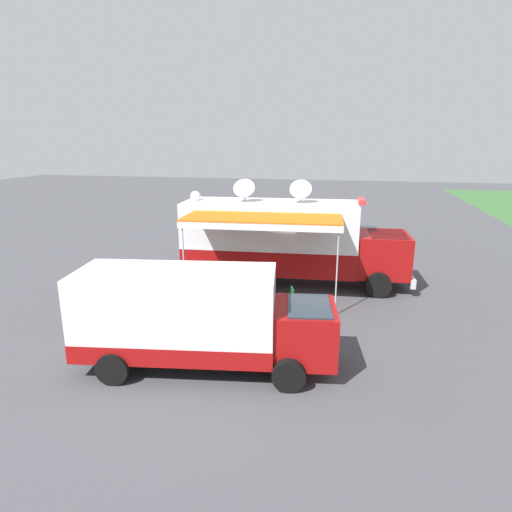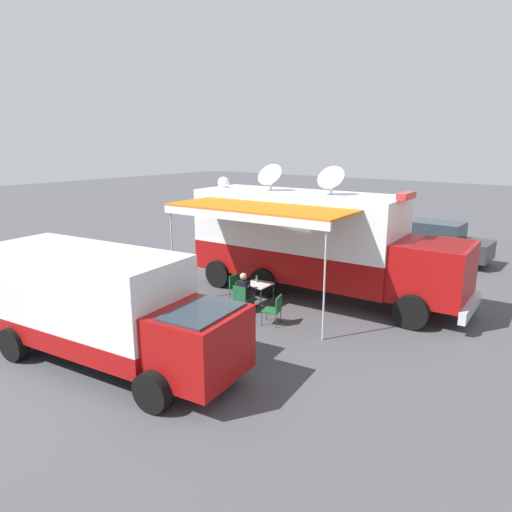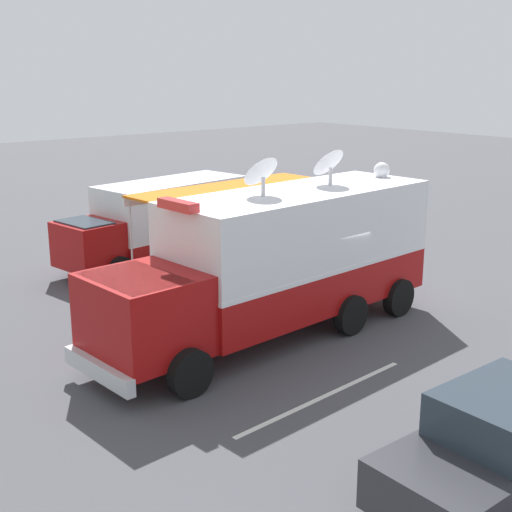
{
  "view_description": "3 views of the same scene",
  "coord_description": "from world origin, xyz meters",
  "px_view_note": "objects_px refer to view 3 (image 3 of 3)",
  "views": [
    {
      "loc": [
        17.53,
        3.17,
        6.0
      ],
      "look_at": [
        1.67,
        -0.24,
        1.6
      ],
      "focal_mm": 30.13,
      "sensor_mm": 36.0,
      "label": 1
    },
    {
      "loc": [
        13.4,
        8.59,
        5.18
      ],
      "look_at": [
        1.46,
        -0.66,
        1.45
      ],
      "focal_mm": 32.48,
      "sensor_mm": 36.0,
      "label": 2
    },
    {
      "loc": [
        -12.21,
        11.47,
        6.35
      ],
      "look_at": [
        1.15,
        0.46,
        1.69
      ],
      "focal_mm": 48.86,
      "sensor_mm": 36.0,
      "label": 3
    }
  ],
  "objects_px": {
    "folding_chair_beside_table": "(272,281)",
    "folding_chair_spare_by_truck": "(188,288)",
    "folding_chair_at_table": "(232,280)",
    "support_truck": "(160,222)",
    "car_behind_truck": "(501,448)",
    "water_bottle": "(258,276)",
    "seated_responder": "(237,277)",
    "command_truck": "(277,257)",
    "trash_bin": "(255,262)",
    "folding_table": "(250,281)"
  },
  "relations": [
    {
      "from": "water_bottle",
      "to": "folding_chair_at_table",
      "type": "relative_size",
      "value": 0.26
    },
    {
      "from": "water_bottle",
      "to": "trash_bin",
      "type": "bearing_deg",
      "value": -37.72
    },
    {
      "from": "seated_responder",
      "to": "car_behind_truck",
      "type": "relative_size",
      "value": 0.3
    },
    {
      "from": "folding_chair_beside_table",
      "to": "car_behind_truck",
      "type": "bearing_deg",
      "value": 158.84
    },
    {
      "from": "folding_chair_spare_by_truck",
      "to": "trash_bin",
      "type": "bearing_deg",
      "value": -72.39
    },
    {
      "from": "folding_chair_at_table",
      "to": "trash_bin",
      "type": "bearing_deg",
      "value": -56.6
    },
    {
      "from": "support_truck",
      "to": "car_behind_truck",
      "type": "bearing_deg",
      "value": 167.32
    },
    {
      "from": "folding_chair_at_table",
      "to": "folding_chair_spare_by_truck",
      "type": "distance_m",
      "value": 1.4
    },
    {
      "from": "command_truck",
      "to": "folding_chair_beside_table",
      "type": "distance_m",
      "value": 3.1
    },
    {
      "from": "command_truck",
      "to": "support_truck",
      "type": "bearing_deg",
      "value": -10.23
    },
    {
      "from": "folding_chair_spare_by_truck",
      "to": "support_truck",
      "type": "xyz_separation_m",
      "value": [
        4.42,
        -1.89,
        0.87
      ]
    },
    {
      "from": "folding_chair_at_table",
      "to": "trash_bin",
      "type": "relative_size",
      "value": 0.96
    },
    {
      "from": "trash_bin",
      "to": "folding_chair_spare_by_truck",
      "type": "bearing_deg",
      "value": 107.61
    },
    {
      "from": "trash_bin",
      "to": "car_behind_truck",
      "type": "xyz_separation_m",
      "value": [
        -11.47,
        4.67,
        0.42
      ]
    },
    {
      "from": "folding_chair_at_table",
      "to": "folding_chair_spare_by_truck",
      "type": "bearing_deg",
      "value": 82.56
    },
    {
      "from": "car_behind_truck",
      "to": "folding_chair_spare_by_truck",
      "type": "bearing_deg",
      "value": -7.94
    },
    {
      "from": "folding_chair_at_table",
      "to": "car_behind_truck",
      "type": "bearing_deg",
      "value": 164.51
    },
    {
      "from": "seated_responder",
      "to": "water_bottle",
      "type": "bearing_deg",
      "value": -169.69
    },
    {
      "from": "folding_table",
      "to": "water_bottle",
      "type": "height_order",
      "value": "water_bottle"
    },
    {
      "from": "seated_responder",
      "to": "folding_chair_at_table",
      "type": "bearing_deg",
      "value": 3.52
    },
    {
      "from": "folding_chair_spare_by_truck",
      "to": "car_behind_truck",
      "type": "height_order",
      "value": "car_behind_truck"
    },
    {
      "from": "water_bottle",
      "to": "folding_chair_beside_table",
      "type": "bearing_deg",
      "value": -73.66
    },
    {
      "from": "folding_chair_spare_by_truck",
      "to": "folding_chair_at_table",
      "type": "bearing_deg",
      "value": -97.44
    },
    {
      "from": "support_truck",
      "to": "folding_chair_spare_by_truck",
      "type": "bearing_deg",
      "value": 156.86
    },
    {
      "from": "command_truck",
      "to": "trash_bin",
      "type": "distance_m",
      "value": 5.13
    },
    {
      "from": "folding_chair_beside_table",
      "to": "folding_chair_spare_by_truck",
      "type": "distance_m",
      "value": 2.41
    },
    {
      "from": "folding_chair_spare_by_truck",
      "to": "folding_chair_beside_table",
      "type": "bearing_deg",
      "value": -112.82
    },
    {
      "from": "water_bottle",
      "to": "seated_responder",
      "type": "height_order",
      "value": "seated_responder"
    },
    {
      "from": "command_truck",
      "to": "seated_responder",
      "type": "bearing_deg",
      "value": -17.64
    },
    {
      "from": "car_behind_truck",
      "to": "seated_responder",
      "type": "bearing_deg",
      "value": -15.82
    },
    {
      "from": "water_bottle",
      "to": "folding_chair_at_table",
      "type": "xyz_separation_m",
      "value": [
        0.96,
        0.15,
        -0.32
      ]
    },
    {
      "from": "trash_bin",
      "to": "car_behind_truck",
      "type": "bearing_deg",
      "value": 157.87
    },
    {
      "from": "folding_table",
      "to": "trash_bin",
      "type": "relative_size",
      "value": 0.93
    },
    {
      "from": "folding_chair_at_table",
      "to": "support_truck",
      "type": "xyz_separation_m",
      "value": [
        4.6,
        -0.5,
        0.87
      ]
    },
    {
      "from": "trash_bin",
      "to": "water_bottle",
      "type": "bearing_deg",
      "value": 142.28
    },
    {
      "from": "folding_chair_at_table",
      "to": "support_truck",
      "type": "relative_size",
      "value": 0.12
    },
    {
      "from": "folding_table",
      "to": "folding_chair_at_table",
      "type": "bearing_deg",
      "value": -0.9
    },
    {
      "from": "folding_chair_beside_table",
      "to": "car_behind_truck",
      "type": "height_order",
      "value": "car_behind_truck"
    },
    {
      "from": "command_truck",
      "to": "trash_bin",
      "type": "bearing_deg",
      "value": -33.02
    },
    {
      "from": "folding_table",
      "to": "car_behind_truck",
      "type": "xyz_separation_m",
      "value": [
        -9.48,
        2.83,
        0.21
      ]
    },
    {
      "from": "command_truck",
      "to": "folding_table",
      "type": "distance_m",
      "value": 2.61
    },
    {
      "from": "folding_chair_at_table",
      "to": "water_bottle",
      "type": "bearing_deg",
      "value": -171.01
    },
    {
      "from": "folding_table",
      "to": "seated_responder",
      "type": "xyz_separation_m",
      "value": [
        0.61,
        -0.02,
        -0.02
      ]
    },
    {
      "from": "folding_table",
      "to": "folding_chair_spare_by_truck",
      "type": "relative_size",
      "value": 0.97
    },
    {
      "from": "water_bottle",
      "to": "car_behind_truck",
      "type": "bearing_deg",
      "value": 162.16
    },
    {
      "from": "folding_chair_beside_table",
      "to": "command_truck",
      "type": "bearing_deg",
      "value": 141.92
    },
    {
      "from": "trash_bin",
      "to": "support_truck",
      "type": "height_order",
      "value": "support_truck"
    },
    {
      "from": "trash_bin",
      "to": "command_truck",
      "type": "bearing_deg",
      "value": 146.98
    },
    {
      "from": "water_bottle",
      "to": "trash_bin",
      "type": "height_order",
      "value": "water_bottle"
    },
    {
      "from": "folding_chair_beside_table",
      "to": "support_truck",
      "type": "height_order",
      "value": "support_truck"
    }
  ]
}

